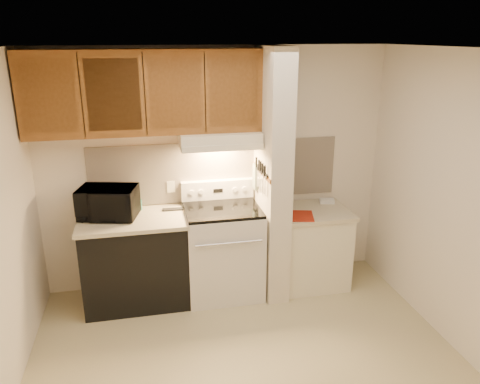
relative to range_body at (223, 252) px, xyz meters
name	(u,v)px	position (x,y,z in m)	size (l,w,h in m)	color
floor	(248,361)	(0.00, -1.16, -0.46)	(3.60, 3.60, 0.00)	#C9BC8D
ceiling	(250,49)	(0.00, -1.16, 2.04)	(3.60, 3.60, 0.00)	white
wall_back	(216,170)	(0.00, 0.34, 0.79)	(3.60, 0.02, 2.50)	white
wall_right	(460,206)	(1.80, -1.16, 0.79)	(0.02, 3.00, 2.50)	white
backsplash	(216,171)	(0.00, 0.33, 0.78)	(2.60, 0.02, 0.63)	#FFEAD1
range_body	(223,252)	(0.00, 0.00, 0.00)	(0.76, 0.65, 0.92)	silver
oven_window	(229,262)	(0.00, -0.32, 0.04)	(0.50, 0.01, 0.30)	black
oven_handle	(229,243)	(0.00, -0.35, 0.26)	(0.02, 0.02, 0.65)	silver
cooktop	(222,209)	(0.00, 0.00, 0.48)	(0.74, 0.64, 0.03)	black
range_backguard	(217,189)	(0.00, 0.28, 0.59)	(0.76, 0.08, 0.20)	silver
range_display	(218,191)	(0.00, 0.24, 0.59)	(0.10, 0.01, 0.04)	black
range_knob_left_outer	(191,193)	(-0.28, 0.24, 0.59)	(0.05, 0.05, 0.02)	silver
range_knob_left_inner	(201,192)	(-0.18, 0.24, 0.59)	(0.05, 0.05, 0.02)	silver
range_knob_right_inner	(235,190)	(0.18, 0.24, 0.59)	(0.05, 0.05, 0.02)	silver
range_knob_right_outer	(244,189)	(0.28, 0.24, 0.59)	(0.05, 0.05, 0.02)	silver
dishwasher_front	(136,262)	(-0.88, 0.01, -0.03)	(1.00, 0.63, 0.87)	black
left_countertop	(133,220)	(-0.88, 0.01, 0.43)	(1.04, 0.67, 0.04)	beige
spoon_rest	(173,209)	(-0.48, 0.14, 0.46)	(0.21, 0.07, 0.01)	black
teal_jar	(137,205)	(-0.83, 0.23, 0.50)	(0.09, 0.09, 0.10)	#287163
outlet	(171,187)	(-0.48, 0.32, 0.64)	(0.08, 0.01, 0.12)	#F1E9CB
microwave	(108,203)	(-1.10, 0.08, 0.60)	(0.54, 0.37, 0.30)	black
partition_pillar	(272,176)	(0.51, -0.01, 0.79)	(0.22, 0.70, 2.50)	beige
pillar_trim	(261,172)	(0.39, -0.01, 0.84)	(0.01, 0.70, 0.04)	brown
knife_strip	(262,171)	(0.39, -0.06, 0.86)	(0.02, 0.42, 0.04)	black
knife_blade_a	(265,186)	(0.38, -0.22, 0.76)	(0.01, 0.04, 0.16)	silver
knife_handle_a	(265,171)	(0.38, -0.21, 0.91)	(0.02, 0.02, 0.10)	black
knife_blade_b	(262,184)	(0.38, -0.13, 0.75)	(0.01, 0.04, 0.18)	silver
knife_handle_b	(263,168)	(0.38, -0.13, 0.91)	(0.02, 0.02, 0.10)	black
knife_blade_c	(260,183)	(0.38, -0.05, 0.74)	(0.01, 0.04, 0.20)	silver
knife_handle_c	(260,166)	(0.38, -0.05, 0.91)	(0.02, 0.02, 0.10)	black
knife_blade_d	(258,179)	(0.38, 0.02, 0.76)	(0.01, 0.04, 0.16)	silver
knife_handle_d	(259,165)	(0.38, 0.01, 0.91)	(0.02, 0.02, 0.10)	black
knife_blade_e	(257,178)	(0.38, 0.09, 0.75)	(0.01, 0.04, 0.18)	silver
knife_handle_e	(256,162)	(0.38, 0.12, 0.91)	(0.02, 0.02, 0.10)	black
oven_mitt	(255,177)	(0.38, 0.17, 0.74)	(0.03, 0.11, 0.26)	gray
right_cab_base	(312,249)	(0.97, -0.01, -0.06)	(0.70, 0.60, 0.81)	#F1E9CB
right_countertop	(314,212)	(0.97, -0.01, 0.37)	(0.74, 0.64, 0.04)	beige
red_folder	(302,216)	(0.79, -0.16, 0.40)	(0.22, 0.30, 0.01)	#A5220F
white_box	(327,201)	(1.19, 0.17, 0.41)	(0.15, 0.10, 0.04)	white
range_hood	(219,139)	(0.00, 0.12, 1.17)	(0.78, 0.44, 0.15)	#F1E9CB
hood_lip	(223,148)	(0.00, -0.08, 1.12)	(0.78, 0.04, 0.06)	#F1E9CB
upper_cabinets	(144,92)	(-0.69, 0.17, 1.62)	(2.18, 0.33, 0.77)	brown
cab_door_a	(48,97)	(-1.51, 0.01, 1.62)	(0.46, 0.01, 0.63)	brown
cab_gap_a	(81,96)	(-1.23, 0.01, 1.62)	(0.01, 0.01, 0.73)	black
cab_door_b	(113,95)	(-0.96, 0.01, 1.62)	(0.46, 0.01, 0.63)	brown
cab_gap_b	(145,94)	(-0.69, 0.01, 1.62)	(0.01, 0.01, 0.73)	black
cab_door_c	(175,93)	(-0.42, 0.01, 1.62)	(0.46, 0.01, 0.63)	brown
cab_gap_c	(205,93)	(-0.14, 0.01, 1.62)	(0.01, 0.01, 0.73)	black
cab_door_d	(234,92)	(0.13, 0.01, 1.62)	(0.46, 0.01, 0.63)	brown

